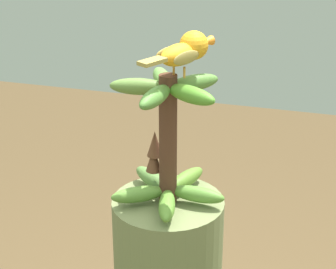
# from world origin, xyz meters

# --- Properties ---
(banana_bunch) EXTENTS (0.26, 0.26, 0.30)m
(banana_bunch) POSITION_xyz_m (-0.00, -0.00, 1.43)
(banana_bunch) COLOR #4C2D1E
(banana_bunch) RESTS_ON banana_tree
(perched_bird) EXTENTS (0.20, 0.12, 0.09)m
(perched_bird) POSITION_xyz_m (-0.02, 0.03, 1.63)
(perched_bird) COLOR #C68933
(perched_bird) RESTS_ON banana_bunch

